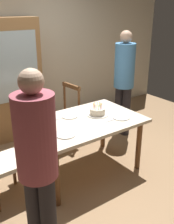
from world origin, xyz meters
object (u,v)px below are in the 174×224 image
plate_far_side (70,116)px  plate_near_guest (121,117)px  person_guest (124,78)px  dining_table (84,127)px  plate_near_celebrant (66,135)px  china_cabinet (5,81)px  birthday_cake (97,112)px  chair_spindle_back (63,117)px  person_celebrant (37,159)px

plate_far_side → plate_near_guest: same height
plate_near_guest → person_guest: 1.08m
dining_table → person_guest: 1.33m
plate_near_celebrant → china_cabinet: 1.78m
birthday_cake → person_guest: person_guest is taller
birthday_cake → plate_near_guest: 0.32m
chair_spindle_back → person_celebrant: person_celebrant is taller
dining_table → china_cabinet: (-0.41, 1.56, 0.31)m
birthday_cake → chair_spindle_back: 0.82m
dining_table → chair_spindle_back: (0.18, 0.79, -0.18)m
birthday_cake → chair_spindle_back: chair_spindle_back is taller
chair_spindle_back → person_celebrant: bearing=-126.6°
birthday_cake → person_celebrant: size_ratio=0.17×
plate_near_celebrant → plate_near_guest: 0.83m
birthday_cake → chair_spindle_back: size_ratio=0.29×
plate_near_celebrant → person_celebrant: size_ratio=0.13×
plate_near_celebrant → china_cabinet: china_cabinet is taller
birthday_cake → plate_near_celebrant: size_ratio=1.27×
dining_table → plate_far_side: size_ratio=6.58×
birthday_cake → china_cabinet: size_ratio=0.15×
person_celebrant → plate_near_celebrant: bearing=44.2°
plate_near_celebrant → chair_spindle_back: bearing=60.4°
birthday_cake → plate_far_side: 0.36m
china_cabinet → chair_spindle_back: bearing=-52.5°
chair_spindle_back → plate_far_side: bearing=-113.0°
plate_far_side → plate_near_guest: bearing=-40.0°
plate_far_side → plate_near_guest: 0.66m
dining_table → plate_far_side: (-0.07, 0.21, 0.10)m
dining_table → chair_spindle_back: chair_spindle_back is taller
plate_near_guest → person_guest: bearing=45.5°
birthday_cake → plate_near_guest: bearing=-53.3°
dining_table → person_celebrant: (-1.03, -0.82, 0.32)m
chair_spindle_back → person_celebrant: size_ratio=0.57×
dining_table → plate_far_side: plate_far_side is taller
person_celebrant → china_cabinet: (0.62, 2.38, -0.00)m
plate_far_side → plate_near_guest: size_ratio=1.00×
plate_near_celebrant → person_guest: (1.57, 0.75, 0.24)m
plate_far_side → person_celebrant: person_celebrant is taller
plate_near_guest → china_cabinet: china_cabinet is taller
plate_near_celebrant → china_cabinet: bearing=90.4°
plate_far_side → chair_spindle_back: 0.69m
plate_near_guest → plate_far_side: bearing=140.0°
chair_spindle_back → dining_table: bearing=-102.4°
plate_near_celebrant → person_guest: person_guest is taller
plate_near_celebrant → plate_far_side: size_ratio=1.00×
birthday_cake → person_celebrant: bearing=-145.9°
dining_table → plate_near_celebrant: size_ratio=6.58×
plate_far_side → chair_spindle_back: size_ratio=0.23×
plate_near_celebrant → person_guest: bearing=25.5°
dining_table → person_celebrant: 1.35m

